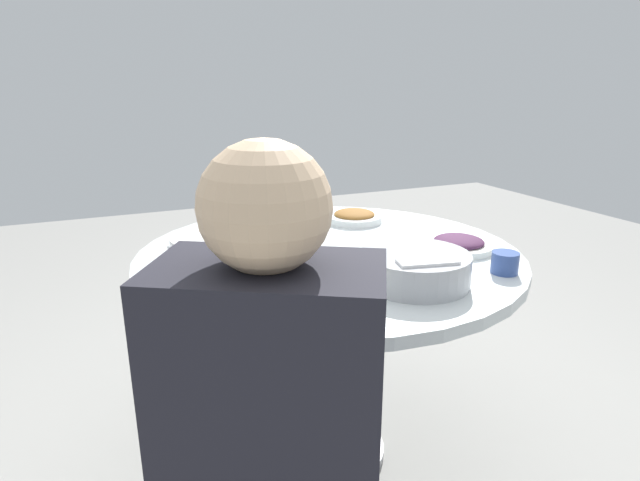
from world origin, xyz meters
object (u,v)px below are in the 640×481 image
at_px(dish_noodles, 299,302).
at_px(diner_left, 272,421).
at_px(tea_cup_side, 505,263).
at_px(dish_eggplant, 459,244).
at_px(green_bottle, 273,194).
at_px(soup_bowl, 218,247).
at_px(tea_cup_near, 324,202).
at_px(tea_cup_far, 245,215).
at_px(round_dining_table, 329,289).
at_px(dish_stirfry, 354,217).
at_px(rice_bowl, 415,267).

bearing_deg(dish_noodles, diner_left, 63.06).
relative_size(dish_noodles, tea_cup_side, 2.70).
bearing_deg(dish_eggplant, green_bottle, -56.77).
relative_size(dish_noodles, dish_eggplant, 0.93).
relative_size(soup_bowl, green_bottle, 1.28).
bearing_deg(tea_cup_near, diner_left, 62.82).
distance_m(dish_eggplant, tea_cup_far, 0.79).
distance_m(soup_bowl, green_bottle, 0.51).
xyz_separation_m(round_dining_table, green_bottle, (0.03, -0.47, 0.23)).
height_order(dish_noodles, green_bottle, green_bottle).
xyz_separation_m(dish_eggplant, green_bottle, (0.41, -0.63, 0.08)).
bearing_deg(tea_cup_far, green_bottle, -160.29).
bearing_deg(tea_cup_far, dish_stirfry, 160.08).
relative_size(green_bottle, tea_cup_side, 3.15).
distance_m(soup_bowl, tea_cup_near, 0.71).
height_order(soup_bowl, tea_cup_near, soup_bowl).
xyz_separation_m(dish_noodles, tea_cup_far, (-0.09, -0.79, 0.02)).
xyz_separation_m(rice_bowl, soup_bowl, (0.43, -0.41, -0.01)).
bearing_deg(round_dining_table, dish_noodles, 56.34).
bearing_deg(tea_cup_side, round_dining_table, -46.62).
bearing_deg(green_bottle, tea_cup_near, -168.66).
xyz_separation_m(soup_bowl, green_bottle, (-0.31, -0.40, 0.06)).
bearing_deg(tea_cup_side, diner_left, 24.66).
xyz_separation_m(dish_eggplant, tea_cup_far, (0.54, -0.58, 0.02)).
bearing_deg(green_bottle, round_dining_table, 93.79).
height_order(round_dining_table, green_bottle, green_bottle).
height_order(dish_stirfry, dish_noodles, dish_stirfry).
relative_size(soup_bowl, tea_cup_near, 4.72).
height_order(tea_cup_near, tea_cup_side, tea_cup_near).
bearing_deg(green_bottle, diner_left, 71.37).
relative_size(round_dining_table, dish_eggplant, 5.54).
height_order(tea_cup_near, tea_cup_far, tea_cup_far).
distance_m(dish_eggplant, tea_cup_side, 0.22).
height_order(soup_bowl, diner_left, diner_left).
bearing_deg(tea_cup_far, dish_noodles, 83.36).
xyz_separation_m(dish_noodles, tea_cup_side, (-0.61, 0.01, 0.02)).
relative_size(dish_eggplant, green_bottle, 0.92).
height_order(dish_eggplant, tea_cup_far, tea_cup_far).
relative_size(dish_stirfry, tea_cup_near, 3.32).
height_order(dish_eggplant, tea_cup_side, tea_cup_side).
height_order(dish_noodles, tea_cup_side, tea_cup_side).
xyz_separation_m(soup_bowl, tea_cup_near, (-0.55, -0.45, -0.00)).
bearing_deg(dish_stirfry, tea_cup_far, -19.92).
bearing_deg(diner_left, dish_noodles, -116.94).
relative_size(soup_bowl, tea_cup_far, 4.42).
xyz_separation_m(tea_cup_side, diner_left, (0.81, 0.37, -0.03)).
distance_m(green_bottle, diner_left, 1.29).
height_order(dish_stirfry, tea_cup_near, tea_cup_near).
relative_size(dish_noodles, tea_cup_near, 3.15).
height_order(tea_cup_far, tea_cup_side, tea_cup_far).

